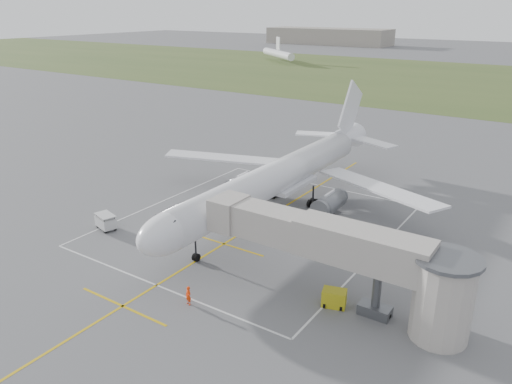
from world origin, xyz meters
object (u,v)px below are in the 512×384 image
Objects in this scene: baggage_cart at (106,222)px; ramp_worker_wing at (258,194)px; airliner at (278,177)px; ramp_worker_nose at (188,296)px; gpu_unit at (334,298)px; jet_bridge at (352,256)px.

ramp_worker_wing is at bearing 77.17° from baggage_cart.
baggage_cart reaches higher than ramp_worker_wing.
baggage_cart is at bearing -131.22° from airliner.
baggage_cart is (-13.25, -15.12, -3.48)m from airliner.
baggage_cart is at bearing 172.21° from ramp_worker_nose.
airliner is 5.74m from ramp_worker_wing.
ramp_worker_wing is at bearing 122.07° from gpu_unit.
airliner reaches higher than ramp_worker_nose.
ramp_worker_wing is at bearing 156.11° from airliner.
airliner is 20.40m from baggage_cart.
gpu_unit is 25.08m from ramp_worker_wing.
ramp_worker_wing is at bearing 122.01° from ramp_worker_nose.
ramp_worker_nose is (-10.23, -6.60, 0.11)m from gpu_unit.
baggage_cart is 1.85× the size of ramp_worker_wing.
jet_bridge is at bearing 17.32° from baggage_cart.
gpu_unit is 27.91m from baggage_cart.
airliner reaches higher than jet_bridge.
ramp_worker_nose is 1.08× the size of ramp_worker_wing.
gpu_unit is (14.66, -14.85, -3.67)m from airliner.
jet_bridge is at bearing -42.19° from airliner.
airliner is at bearing 118.33° from gpu_unit.
airliner is 22.19m from ramp_worker_nose.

